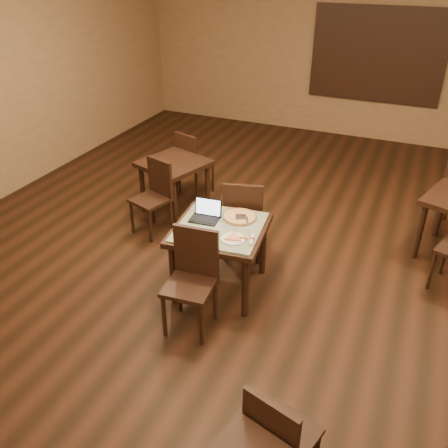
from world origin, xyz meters
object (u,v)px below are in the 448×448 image
at_px(laptop, 206,214).
at_px(other_table_b_chair_far, 192,160).
at_px(other_table_b, 174,170).
at_px(chair_main_near, 193,274).
at_px(pizza_pan, 240,218).
at_px(other_table_c_chair_far, 278,436).
at_px(chair_main_far, 244,216).
at_px(tiled_table, 220,235).
at_px(other_table_b_chair_near, 155,192).

height_order(laptop, other_table_b_chair_far, laptop).
height_order(laptop, other_table_b, laptop).
bearing_deg(other_table_b, chair_main_near, -39.23).
xyz_separation_m(laptop, other_table_b, (-1.08, 1.25, -0.20)).
xyz_separation_m(pizza_pan, other_table_c_chair_far, (1.12, -2.12, -0.25)).
distance_m(chair_main_far, laptop, 0.61).
relative_size(tiled_table, other_table_b, 1.03).
bearing_deg(laptop, other_table_b, 124.99).
height_order(chair_main_near, pizza_pan, chair_main_near).
bearing_deg(pizza_pan, tiled_table, -116.57).
bearing_deg(other_table_b_chair_far, chair_main_far, 153.57).
xyz_separation_m(tiled_table, other_table_b_chair_near, (-1.25, 0.78, -0.12)).
height_order(pizza_pan, other_table_b_chair_far, other_table_b_chair_far).
bearing_deg(other_table_b_chair_far, laptop, 139.17).
bearing_deg(other_table_b_chair_near, pizza_pan, -3.77).
relative_size(laptop, other_table_b_chair_far, 0.33).
bearing_deg(other_table_b_chair_near, other_table_c_chair_far, -29.08).
bearing_deg(other_table_b_chair_far, chair_main_near, 135.01).
bearing_deg(other_table_c_chair_far, pizza_pan, -46.03).
xyz_separation_m(pizza_pan, other_table_b, (-1.40, 1.10, -0.15)).
relative_size(pizza_pan, other_table_c_chair_far, 0.40).
bearing_deg(pizza_pan, other_table_c_chair_far, -62.10).
xyz_separation_m(pizza_pan, other_table_b_chair_near, (-1.37, 0.54, -0.23)).
xyz_separation_m(chair_main_near, other_table_b_chair_near, (-1.24, 1.39, -0.03)).
relative_size(pizza_pan, other_table_b, 0.38).
height_order(chair_main_far, other_table_b_chair_near, chair_main_far).
bearing_deg(laptop, other_table_c_chair_far, -59.73).
xyz_separation_m(chair_main_far, other_table_c_chair_far, (1.22, -2.49, -0.05)).
relative_size(chair_main_near, laptop, 3.26).
bearing_deg(other_table_c_chair_far, other_table_b, -35.89).
bearing_deg(other_table_b_chair_near, tiled_table, -14.21).
relative_size(other_table_b_chair_far, other_table_c_chair_far, 1.04).
relative_size(chair_main_near, other_table_b_chair_far, 1.06).
bearing_deg(laptop, tiled_table, -31.65).
height_order(other_table_b, other_table_b_chair_near, other_table_b_chair_near).
xyz_separation_m(tiled_table, other_table_b_chair_far, (-1.30, 1.90, -0.12)).
bearing_deg(other_table_c_chair_far, chair_main_far, -47.87).
relative_size(tiled_table, other_table_c_chair_far, 1.11).
distance_m(other_table_b, other_table_c_chair_far, 4.09).
distance_m(laptop, pizza_pan, 0.35).
distance_m(laptop, other_table_b_chair_near, 1.28).
xyz_separation_m(tiled_table, laptop, (-0.20, 0.10, 0.16)).
xyz_separation_m(other_table_b_chair_near, other_table_b_chair_far, (-0.05, 1.12, 0.00)).
height_order(other_table_b_chair_near, other_table_c_chair_far, other_table_b_chair_near).
distance_m(chair_main_near, other_table_b, 2.33).
relative_size(chair_main_far, laptop, 3.25).
relative_size(tiled_table, pizza_pan, 2.74).
height_order(chair_main_far, laptop, chair_main_far).
height_order(tiled_table, other_table_c_chair_far, other_table_c_chair_far).
distance_m(pizza_pan, other_table_b_chair_far, 2.20).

